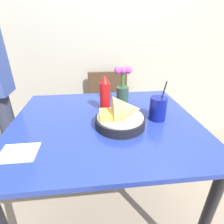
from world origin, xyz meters
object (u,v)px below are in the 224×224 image
food_basket (122,116)px  drink_cup (158,109)px  ketchup_bottle (105,94)px  chair_far_window (109,106)px  flower_vase (123,88)px

food_basket → drink_cup: 0.22m
drink_cup → ketchup_bottle: bearing=151.9°
chair_far_window → drink_cup: drink_cup is taller
flower_vase → chair_far_window: bearing=94.5°
food_basket → ketchup_bottle: 0.22m
ketchup_bottle → flower_vase: size_ratio=0.88×
food_basket → drink_cup: size_ratio=1.15×
drink_cup → flower_vase: bearing=122.6°
drink_cup → flower_vase: flower_vase is taller
chair_far_window → flower_vase: 0.68m
chair_far_window → food_basket: (-0.01, -0.86, 0.33)m
drink_cup → food_basket: bearing=-166.0°
ketchup_bottle → flower_vase: flower_vase is taller
ketchup_bottle → drink_cup: bearing=-28.1°
chair_far_window → ketchup_bottle: size_ratio=3.75×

